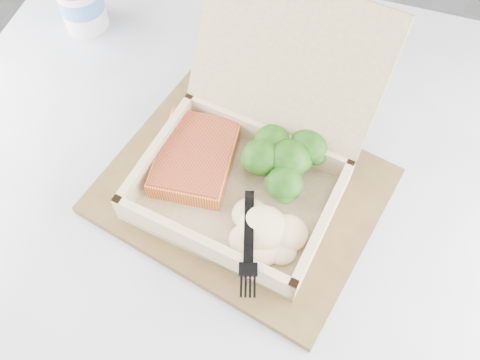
% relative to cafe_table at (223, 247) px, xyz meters
% --- Properties ---
extents(cafe_table, '(0.88, 0.88, 0.74)m').
position_rel_cafe_table_xyz_m(cafe_table, '(0.00, 0.00, 0.00)').
color(cafe_table, black).
rests_on(cafe_table, floor).
extents(serving_tray, '(0.39, 0.35, 0.01)m').
position_rel_cafe_table_xyz_m(serving_tray, '(0.03, -0.00, 0.20)').
color(serving_tray, brown).
rests_on(serving_tray, cafe_table).
extents(takeout_container, '(0.29, 0.32, 0.20)m').
position_rel_cafe_table_xyz_m(takeout_container, '(0.04, 0.03, 0.25)').
color(takeout_container, tan).
rests_on(takeout_container, serving_tray).
extents(salmon_fillet, '(0.09, 0.12, 0.03)m').
position_rel_cafe_table_xyz_m(salmon_fillet, '(-0.03, 0.02, 0.23)').
color(salmon_fillet, orange).
rests_on(salmon_fillet, takeout_container).
extents(broccoli_pile, '(0.12, 0.12, 0.04)m').
position_rel_cafe_table_xyz_m(broccoli_pile, '(0.08, 0.03, 0.24)').
color(broccoli_pile, '#2B6C18').
rests_on(broccoli_pile, takeout_container).
extents(mashed_potatoes, '(0.10, 0.08, 0.03)m').
position_rel_cafe_table_xyz_m(mashed_potatoes, '(0.07, -0.06, 0.23)').
color(mashed_potatoes, beige).
rests_on(mashed_potatoes, takeout_container).
extents(plastic_fork, '(0.05, 0.14, 0.02)m').
position_rel_cafe_table_xyz_m(plastic_fork, '(0.05, -0.05, 0.24)').
color(plastic_fork, black).
rests_on(plastic_fork, mashed_potatoes).
extents(paper_cup, '(0.07, 0.07, 0.09)m').
position_rel_cafe_table_xyz_m(paper_cup, '(-0.28, 0.24, 0.24)').
color(paper_cup, silver).
rests_on(paper_cup, cafe_table).
extents(receipt, '(0.10, 0.14, 0.00)m').
position_rel_cafe_table_xyz_m(receipt, '(0.08, 0.18, 0.19)').
color(receipt, silver).
rests_on(receipt, cafe_table).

